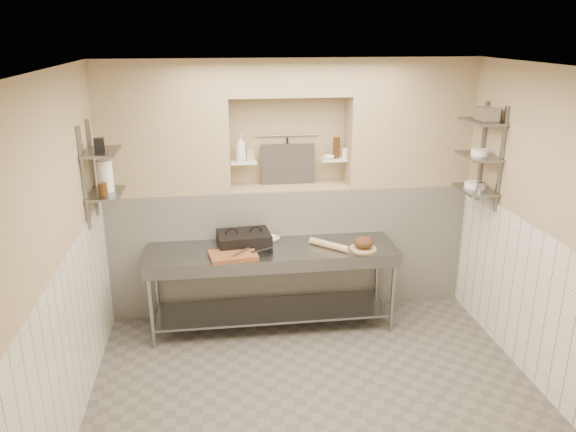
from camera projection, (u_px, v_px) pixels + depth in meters
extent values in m
cube|color=#5D5852|center=(315.00, 394.00, 5.05)|extent=(4.00, 3.90, 0.10)
cube|color=silver|center=(322.00, 61.00, 4.13)|extent=(4.00, 3.90, 0.10)
cube|color=tan|center=(57.00, 257.00, 4.33)|extent=(0.10, 3.90, 2.80)
cube|color=tan|center=(551.00, 232.00, 4.85)|extent=(0.10, 3.90, 2.80)
cube|color=tan|center=(286.00, 182.00, 6.47)|extent=(4.00, 0.10, 2.80)
cube|color=tan|center=(395.00, 393.00, 2.71)|extent=(4.00, 0.10, 2.80)
cube|color=white|center=(289.00, 246.00, 6.46)|extent=(4.00, 0.40, 1.40)
cube|color=tan|center=(289.00, 186.00, 6.23)|extent=(1.30, 0.40, 0.02)
cube|color=tan|center=(163.00, 127.00, 5.84)|extent=(1.35, 0.40, 1.40)
cube|color=tan|center=(408.00, 122.00, 6.18)|extent=(1.35, 0.40, 1.40)
cube|color=tan|center=(289.00, 77.00, 5.85)|extent=(1.30, 0.40, 0.40)
cube|color=white|center=(76.00, 336.00, 4.56)|extent=(0.02, 3.90, 1.40)
cube|color=white|center=(533.00, 305.00, 5.07)|extent=(0.02, 3.90, 1.40)
cube|color=white|center=(243.00, 162.00, 6.08)|extent=(0.28, 0.16, 0.02)
cube|color=white|center=(334.00, 160.00, 6.20)|extent=(0.28, 0.16, 0.02)
cylinder|color=gray|center=(287.00, 135.00, 6.22)|extent=(0.70, 0.02, 0.02)
cylinder|color=black|center=(287.00, 151.00, 6.25)|extent=(0.02, 0.02, 0.30)
cube|color=#383330|center=(288.00, 164.00, 6.25)|extent=(0.60, 0.08, 0.45)
cube|color=slate|center=(93.00, 168.00, 5.39)|extent=(0.03, 0.03, 0.95)
cube|color=slate|center=(84.00, 179.00, 5.01)|extent=(0.03, 0.03, 0.95)
cube|color=slate|center=(106.00, 194.00, 5.28)|extent=(0.30, 0.50, 0.02)
cube|color=slate|center=(101.00, 152.00, 5.15)|extent=(0.30, 0.50, 0.03)
cube|color=slate|center=(482.00, 152.00, 5.87)|extent=(0.03, 0.03, 1.05)
cube|color=slate|center=(501.00, 160.00, 5.50)|extent=(0.03, 0.03, 1.05)
cube|color=slate|center=(475.00, 190.00, 5.78)|extent=(0.30, 0.50, 0.02)
cube|color=slate|center=(479.00, 156.00, 5.67)|extent=(0.30, 0.50, 0.02)
cube|color=slate|center=(482.00, 122.00, 5.56)|extent=(0.30, 0.50, 0.03)
cube|color=gray|center=(272.00, 250.00, 5.85)|extent=(2.60, 0.70, 0.04)
cube|color=gray|center=(273.00, 310.00, 6.07)|extent=(2.45, 0.60, 0.03)
cube|color=gray|center=(276.00, 268.00, 5.56)|extent=(2.60, 0.02, 0.12)
cylinder|color=gray|center=(151.00, 309.00, 5.56)|extent=(0.04, 0.04, 0.86)
cylinder|color=gray|center=(156.00, 284.00, 6.11)|extent=(0.04, 0.04, 0.86)
cylinder|color=gray|center=(393.00, 294.00, 5.88)|extent=(0.04, 0.04, 0.86)
cylinder|color=gray|center=(377.00, 272.00, 6.42)|extent=(0.04, 0.04, 0.86)
cube|color=black|center=(244.00, 242.00, 5.90)|extent=(0.58, 0.44, 0.10)
cube|color=black|center=(244.00, 235.00, 5.87)|extent=(0.58, 0.44, 0.05)
cube|color=brown|center=(233.00, 255.00, 5.61)|extent=(0.51, 0.39, 0.04)
cube|color=gray|center=(263.00, 249.00, 5.69)|extent=(0.26, 0.17, 0.01)
cylinder|color=gray|center=(241.00, 252.00, 5.61)|extent=(0.18, 0.20, 0.02)
imported|color=white|center=(270.00, 239.00, 6.03)|extent=(0.25, 0.25, 0.05)
cylinder|color=tan|center=(329.00, 245.00, 5.84)|extent=(0.38, 0.37, 0.07)
cylinder|color=tan|center=(363.00, 249.00, 5.82)|extent=(0.27, 0.27, 0.02)
ellipsoid|color=#4C2D19|center=(363.00, 242.00, 5.80)|extent=(0.20, 0.20, 0.12)
imported|color=white|center=(241.00, 148.00, 6.01)|extent=(0.13, 0.13, 0.29)
cube|color=tan|center=(250.00, 155.00, 6.10)|extent=(0.08, 0.08, 0.12)
imported|color=white|center=(329.00, 157.00, 6.16)|extent=(0.13, 0.13, 0.04)
cylinder|color=#39210D|center=(337.00, 148.00, 6.18)|extent=(0.06, 0.06, 0.23)
cylinder|color=#39210D|center=(336.00, 148.00, 6.18)|extent=(0.05, 0.05, 0.22)
cylinder|color=white|center=(345.00, 153.00, 6.22)|extent=(0.06, 0.06, 0.11)
cylinder|color=white|center=(105.00, 176.00, 5.27)|extent=(0.15, 0.15, 0.30)
cylinder|color=#39210D|center=(103.00, 189.00, 5.14)|extent=(0.08, 0.08, 0.12)
cube|color=black|center=(99.00, 145.00, 5.07)|extent=(0.10, 0.10, 0.12)
cylinder|color=white|center=(474.00, 185.00, 5.80)|extent=(0.19, 0.19, 0.06)
cylinder|color=gray|center=(481.00, 187.00, 5.65)|extent=(0.10, 0.10, 0.10)
cylinder|color=white|center=(480.00, 152.00, 5.64)|extent=(0.17, 0.17, 0.06)
cube|color=gray|center=(487.00, 114.00, 5.47)|extent=(0.18, 0.22, 0.14)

